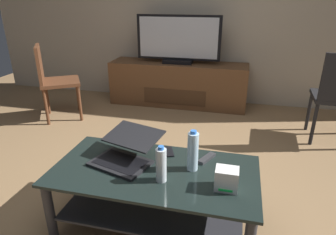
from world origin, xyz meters
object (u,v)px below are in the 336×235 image
(television, at_px, (178,41))
(laptop, at_px, (126,152))
(cell_phone, at_px, (168,152))
(media_cabinet, at_px, (178,84))
(side_chair, at_px, (53,78))
(water_bottle_far, at_px, (161,165))
(coffee_table, at_px, (155,186))
(water_bottle_near, at_px, (193,151))
(tv_remote, at_px, (207,158))
(router_box, at_px, (227,179))

(television, xyz_separation_m, laptop, (0.14, -2.27, -0.40))
(television, height_order, cell_phone, television)
(media_cabinet, bearing_deg, side_chair, -147.48)
(side_chair, height_order, water_bottle_far, side_chair)
(cell_phone, bearing_deg, coffee_table, -118.32)
(coffee_table, xyz_separation_m, side_chair, (-1.70, 1.49, 0.23))
(media_cabinet, distance_m, laptop, 2.30)
(water_bottle_near, distance_m, cell_phone, 0.29)
(coffee_table, relative_size, cell_phone, 9.19)
(television, bearing_deg, media_cabinet, 90.00)
(media_cabinet, height_order, cell_phone, media_cabinet)
(laptop, bearing_deg, side_chair, 136.22)
(cell_phone, distance_m, tv_remote, 0.28)
(television, relative_size, laptop, 2.26)
(side_chair, relative_size, water_bottle_far, 3.95)
(tv_remote, bearing_deg, side_chair, 172.99)
(water_bottle_near, distance_m, water_bottle_far, 0.23)
(router_box, distance_m, cell_phone, 0.53)
(media_cabinet, relative_size, television, 1.67)
(coffee_table, distance_m, media_cabinet, 2.38)
(water_bottle_far, bearing_deg, water_bottle_near, 46.51)
(router_box, bearing_deg, water_bottle_far, -178.23)
(cell_phone, xyz_separation_m, tv_remote, (0.28, -0.03, 0.01))
(router_box, height_order, water_bottle_near, water_bottle_near)
(tv_remote, bearing_deg, media_cabinet, 132.62)
(side_chair, xyz_separation_m, water_bottle_near, (1.93, -1.43, 0.03))
(television, xyz_separation_m, router_box, (0.80, -2.43, -0.40))
(television, height_order, laptop, television)
(side_chair, height_order, tv_remote, side_chair)
(coffee_table, bearing_deg, water_bottle_near, 14.98)
(coffee_table, xyz_separation_m, television, (-0.35, 2.34, 0.60))
(coffee_table, bearing_deg, water_bottle_far, -55.10)
(water_bottle_far, bearing_deg, coffee_table, 124.90)
(media_cabinet, xyz_separation_m, cell_phone, (0.38, -2.12, 0.13))
(coffee_table, xyz_separation_m, cell_phone, (0.03, 0.23, 0.13))
(laptop, xyz_separation_m, router_box, (0.66, -0.16, 0.00))
(water_bottle_far, bearing_deg, router_box, 1.77)
(laptop, bearing_deg, tv_remote, 14.69)
(laptop, xyz_separation_m, water_bottle_far, (0.29, -0.17, 0.04))
(tv_remote, bearing_deg, water_bottle_near, -92.33)
(coffee_table, relative_size, water_bottle_far, 5.65)
(side_chair, relative_size, water_bottle_near, 3.36)
(laptop, height_order, tv_remote, laptop)
(media_cabinet, distance_m, water_bottle_near, 2.38)
(coffee_table, relative_size, side_chair, 1.43)
(water_bottle_near, bearing_deg, media_cabinet, 104.16)
(router_box, height_order, cell_phone, router_box)
(television, xyz_separation_m, water_bottle_far, (0.42, -2.44, -0.36))
(media_cabinet, xyz_separation_m, water_bottle_far, (0.42, -2.46, 0.23))
(router_box, bearing_deg, tv_remote, 116.03)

